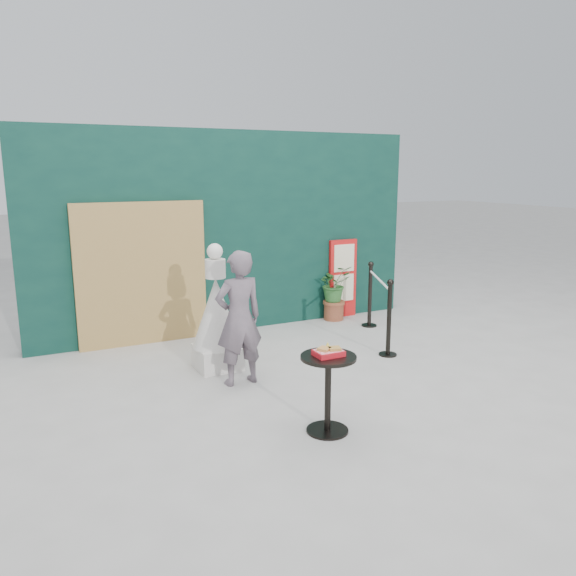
{
  "coord_description": "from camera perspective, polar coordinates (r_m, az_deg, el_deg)",
  "views": [
    {
      "loc": [
        -3.02,
        -4.83,
        2.42
      ],
      "look_at": [
        0.0,
        1.2,
        1.0
      ],
      "focal_mm": 35.0,
      "sensor_mm": 36.0,
      "label": 1
    }
  ],
  "objects": [
    {
      "name": "bamboo_fence",
      "position": [
        8.06,
        -14.6,
        1.36
      ],
      "size": [
        1.8,
        0.08,
        2.0
      ],
      "primitive_type": "cube",
      "color": "tan",
      "rests_on": "ground"
    },
    {
      "name": "cafe_table",
      "position": [
        5.29,
        4.09,
        -9.46
      ],
      "size": [
        0.52,
        0.52,
        0.75
      ],
      "color": "black",
      "rests_on": "ground"
    },
    {
      "name": "back_wall",
      "position": [
        8.58,
        -5.88,
        5.68
      ],
      "size": [
        6.0,
        0.3,
        3.0
      ],
      "primitive_type": "cube",
      "color": "black",
      "rests_on": "ground"
    },
    {
      "name": "woman",
      "position": [
        6.38,
        -5.01,
        -3.08
      ],
      "size": [
        0.59,
        0.41,
        1.55
      ],
      "primitive_type": "imported",
      "rotation": [
        0.0,
        0.0,
        3.2
      ],
      "color": "slate",
      "rests_on": "ground"
    },
    {
      "name": "menu_board",
      "position": [
        9.38,
        5.58,
        0.96
      ],
      "size": [
        0.5,
        0.07,
        1.3
      ],
      "color": "red",
      "rests_on": "ground"
    },
    {
      "name": "stanchion_barrier",
      "position": [
        8.19,
        9.2,
        -1.85
      ],
      "size": [
        0.84,
        1.54,
        1.03
      ],
      "color": "black",
      "rests_on": "ground"
    },
    {
      "name": "food_basket",
      "position": [
        5.19,
        4.14,
        -6.47
      ],
      "size": [
        0.26,
        0.19,
        0.11
      ],
      "color": "red",
      "rests_on": "cafe_table"
    },
    {
      "name": "planter",
      "position": [
        9.19,
        4.71,
        -0.05
      ],
      "size": [
        0.53,
        0.46,
        0.9
      ],
      "color": "brown",
      "rests_on": "ground"
    },
    {
      "name": "ground",
      "position": [
        6.19,
        5.08,
        -11.18
      ],
      "size": [
        60.0,
        60.0,
        0.0
      ],
      "primitive_type": "plane",
      "color": "#ADAAA5",
      "rests_on": "ground"
    },
    {
      "name": "statue",
      "position": [
        6.94,
        -7.27,
        -3.09
      ],
      "size": [
        0.61,
        0.61,
        1.56
      ],
      "color": "silver",
      "rests_on": "ground"
    }
  ]
}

